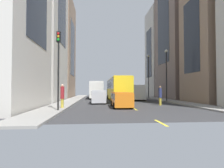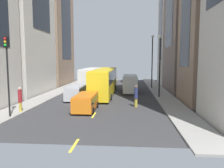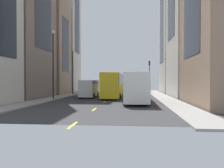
% 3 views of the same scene
% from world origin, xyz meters
% --- Properties ---
extents(ground_plane, '(41.91, 41.91, 0.00)m').
position_xyz_m(ground_plane, '(0.00, 0.00, 0.00)').
color(ground_plane, '#333335').
extents(sidewalk_west, '(2.53, 44.00, 0.15)m').
position_xyz_m(sidewalk_west, '(-7.69, 0.00, 0.07)').
color(sidewalk_west, gray).
rests_on(sidewalk_west, ground).
extents(sidewalk_east, '(2.53, 44.00, 0.15)m').
position_xyz_m(sidewalk_east, '(7.69, 0.00, 0.07)').
color(sidewalk_east, gray).
rests_on(sidewalk_east, ground).
extents(lane_stripe_0, '(0.16, 2.00, 0.01)m').
position_xyz_m(lane_stripe_0, '(0.00, -21.00, 0.01)').
color(lane_stripe_0, yellow).
rests_on(lane_stripe_0, ground).
extents(lane_stripe_1, '(0.16, 2.00, 0.01)m').
position_xyz_m(lane_stripe_1, '(0.00, -14.00, 0.01)').
color(lane_stripe_1, yellow).
rests_on(lane_stripe_1, ground).
extents(lane_stripe_2, '(0.16, 2.00, 0.01)m').
position_xyz_m(lane_stripe_2, '(0.00, -7.00, 0.01)').
color(lane_stripe_2, yellow).
rests_on(lane_stripe_2, ground).
extents(lane_stripe_3, '(0.16, 2.00, 0.01)m').
position_xyz_m(lane_stripe_3, '(0.00, 0.00, 0.01)').
color(lane_stripe_3, yellow).
rests_on(lane_stripe_3, ground).
extents(lane_stripe_4, '(0.16, 2.00, 0.01)m').
position_xyz_m(lane_stripe_4, '(0.00, 7.00, 0.01)').
color(lane_stripe_4, yellow).
rests_on(lane_stripe_4, ground).
extents(lane_stripe_5, '(0.16, 2.00, 0.01)m').
position_xyz_m(lane_stripe_5, '(0.00, 14.00, 0.01)').
color(lane_stripe_5, yellow).
rests_on(lane_stripe_5, ground).
extents(lane_stripe_6, '(0.16, 2.00, 0.01)m').
position_xyz_m(lane_stripe_6, '(0.00, 21.00, 0.01)').
color(lane_stripe_6, yellow).
rests_on(lane_stripe_6, ground).
extents(building_west_0, '(8.37, 10.06, 27.18)m').
position_xyz_m(building_west_0, '(-13.29, -13.69, 13.59)').
color(building_west_0, beige).
rests_on(building_west_0, ground).
extents(building_east_0, '(9.90, 7.24, 38.72)m').
position_xyz_m(building_east_0, '(14.05, -16.34, 19.36)').
color(building_east_0, beige).
rests_on(building_east_0, ground).
extents(building_east_1, '(7.63, 7.32, 18.28)m').
position_xyz_m(building_east_1, '(12.93, -7.72, 9.14)').
color(building_east_1, '#937760').
rests_on(building_east_1, ground).
extents(city_bus_white, '(2.80, 11.26, 3.35)m').
position_xyz_m(city_bus_white, '(-3.71, 6.61, 2.01)').
color(city_bus_white, silver).
rests_on(city_bus_white, ground).
extents(streetcar_yellow, '(2.70, 14.66, 3.59)m').
position_xyz_m(streetcar_yellow, '(-0.35, -2.06, 2.13)').
color(streetcar_yellow, yellow).
rests_on(streetcar_yellow, ground).
extents(delivery_van_white, '(2.25, 5.85, 2.58)m').
position_xyz_m(delivery_van_white, '(3.22, -0.02, 1.51)').
color(delivery_van_white, white).
rests_on(delivery_van_white, ground).
extents(car_orange_0, '(1.99, 4.49, 1.58)m').
position_xyz_m(car_orange_0, '(-1.05, -12.28, 0.93)').
color(car_orange_0, orange).
rests_on(car_orange_0, ground).
extents(car_silver_1, '(1.99, 4.50, 1.74)m').
position_xyz_m(car_silver_1, '(-3.36, -6.72, 1.03)').
color(car_silver_1, '#B7BABF').
rests_on(car_silver_1, ground).
extents(pedestrian_crossing_near, '(0.40, 0.40, 2.28)m').
position_xyz_m(pedestrian_crossing_near, '(3.80, -10.36, 1.21)').
color(pedestrian_crossing_near, gold).
rests_on(pedestrian_crossing_near, ground).
extents(pedestrian_waiting_curb, '(0.36, 0.36, 2.23)m').
position_xyz_m(pedestrian_waiting_curb, '(-6.84, -13.74, 1.33)').
color(pedestrian_waiting_curb, gold).
rests_on(pedestrian_waiting_curb, ground).
extents(traffic_light_near_corner, '(0.32, 0.44, 6.59)m').
position_xyz_m(traffic_light_near_corner, '(-6.83, -15.61, 4.67)').
color(traffic_light_near_corner, black).
rests_on(traffic_light_near_corner, ground).
extents(streetlamp_near, '(0.44, 0.44, 7.81)m').
position_xyz_m(streetlamp_near, '(6.93, -4.49, 4.87)').
color(streetlamp_near, black).
rests_on(streetlamp_near, ground).
extents(streetlamp_far, '(0.44, 0.44, 8.82)m').
position_xyz_m(streetlamp_far, '(6.93, 5.05, 5.41)').
color(streetlamp_far, black).
rests_on(streetlamp_far, ground).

